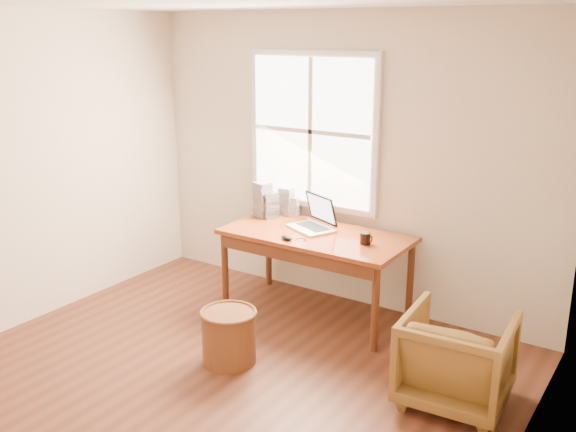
# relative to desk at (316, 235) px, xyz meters

# --- Properties ---
(room_shell) EXTENTS (4.04, 4.54, 2.64)m
(room_shell) POSITION_rel_desk_xyz_m (-0.02, -1.64, 0.59)
(room_shell) COLOR #5B2F1F
(room_shell) RESTS_ON ground
(desk) EXTENTS (1.60, 0.80, 0.04)m
(desk) POSITION_rel_desk_xyz_m (0.00, 0.00, 0.00)
(desk) COLOR brown
(desk) RESTS_ON room_shell
(armchair) EXTENTS (0.73, 0.75, 0.64)m
(armchair) POSITION_rel_desk_xyz_m (1.51, -0.68, -0.41)
(armchair) COLOR brown
(armchair) RESTS_ON room_shell
(wicker_stool) EXTENTS (0.53, 0.53, 0.40)m
(wicker_stool) POSITION_rel_desk_xyz_m (-0.11, -1.09, -0.53)
(wicker_stool) COLOR brown
(wicker_stool) RESTS_ON room_shell
(laptop) EXTENTS (0.56, 0.58, 0.32)m
(laptop) POSITION_rel_desk_xyz_m (-0.09, 0.06, 0.18)
(laptop) COLOR silver
(laptop) RESTS_ON desk
(mouse) EXTENTS (0.13, 0.10, 0.04)m
(mouse) POSITION_rel_desk_xyz_m (-0.11, -0.29, 0.04)
(mouse) COLOR black
(mouse) RESTS_ON desk
(coffee_mug) EXTENTS (0.11, 0.11, 0.10)m
(coffee_mug) POSITION_rel_desk_xyz_m (0.48, -0.03, 0.07)
(coffee_mug) COLOR black
(coffee_mug) RESTS_ON desk
(cd_stack_a) EXTENTS (0.13, 0.12, 0.26)m
(cd_stack_a) POSITION_rel_desk_xyz_m (-0.53, 0.34, 0.15)
(cd_stack_a) COLOR silver
(cd_stack_a) RESTS_ON desk
(cd_stack_b) EXTENTS (0.20, 0.19, 0.24)m
(cd_stack_b) POSITION_rel_desk_xyz_m (-0.63, 0.18, 0.14)
(cd_stack_b) COLOR #2A2A2F
(cd_stack_b) RESTS_ON desk
(cd_stack_c) EXTENTS (0.18, 0.17, 0.33)m
(cd_stack_c) POSITION_rel_desk_xyz_m (-0.67, 0.16, 0.18)
(cd_stack_c) COLOR #A19FAD
(cd_stack_c) RESTS_ON desk
(cd_stack_d) EXTENTS (0.17, 0.16, 0.18)m
(cd_stack_d) POSITION_rel_desk_xyz_m (-0.49, 0.36, 0.11)
(cd_stack_d) COLOR silver
(cd_stack_d) RESTS_ON desk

